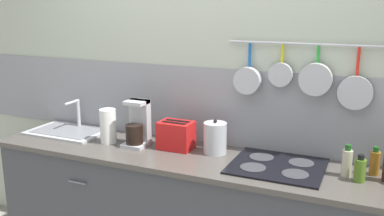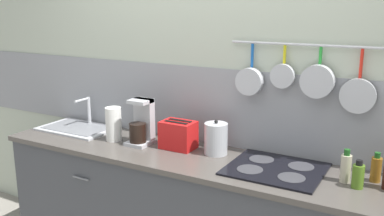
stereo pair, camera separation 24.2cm
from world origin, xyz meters
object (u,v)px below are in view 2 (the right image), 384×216
object	(u,v)px
bottle_sesame_oil	(346,168)
bottle_hot_sauce	(376,169)
coffee_maker	(141,125)
kettle	(216,139)
bottle_cooking_wine	(358,176)
paper_towel_roll	(114,124)
toaster	(178,135)

from	to	relation	value
bottle_sesame_oil	bottle_hot_sauce	world-z (taller)	bottle_sesame_oil
coffee_maker	kettle	world-z (taller)	coffee_maker
bottle_cooking_wine	coffee_maker	bearing A→B (deg)	178.15
paper_towel_roll	coffee_maker	size ratio (longest dim) A/B	0.76
coffee_maker	bottle_hot_sauce	size ratio (longest dim) A/B	1.88
bottle_sesame_oil	kettle	bearing A→B (deg)	175.87
toaster	coffee_maker	bearing A→B (deg)	-171.72
bottle_hot_sauce	toaster	bearing A→B (deg)	-177.65
toaster	bottle_sesame_oil	xyz separation A→B (m)	(1.09, -0.04, -0.01)
coffee_maker	kettle	size ratio (longest dim) A/B	1.38
bottle_cooking_wine	bottle_hot_sauce	distance (m)	0.15
coffee_maker	bottle_cooking_wine	xyz separation A→B (m)	(1.44, -0.05, -0.06)
toaster	bottle_sesame_oil	world-z (taller)	toaster
kettle	paper_towel_roll	bearing A→B (deg)	-172.54
paper_towel_roll	toaster	world-z (taller)	paper_towel_roll
paper_towel_roll	bottle_hot_sauce	bearing A→B (deg)	4.21
toaster	bottle_hot_sauce	bearing A→B (deg)	2.35
paper_towel_roll	kettle	xyz separation A→B (m)	(0.76, 0.10, -0.02)
kettle	bottle_sesame_oil	world-z (taller)	kettle
coffee_maker	bottle_hot_sauce	xyz separation A→B (m)	(1.51, 0.09, -0.06)
paper_towel_roll	kettle	distance (m)	0.77
paper_towel_roll	kettle	size ratio (longest dim) A/B	1.05
toaster	bottle_cooking_wine	distance (m)	1.17
bottle_cooking_wine	bottle_hot_sauce	bearing A→B (deg)	62.28
toaster	bottle_cooking_wine	xyz separation A→B (m)	(1.16, -0.09, -0.03)
bottle_cooking_wine	bottle_hot_sauce	xyz separation A→B (m)	(0.07, 0.14, 0.01)
coffee_maker	toaster	bearing A→B (deg)	8.28
kettle	bottle_sesame_oil	xyz separation A→B (m)	(0.82, -0.06, -0.02)
paper_towel_roll	bottle_cooking_wine	size ratio (longest dim) A/B	1.55
bottle_sesame_oil	bottle_hot_sauce	xyz separation A→B (m)	(0.14, 0.09, -0.01)
paper_towel_roll	toaster	size ratio (longest dim) A/B	0.99
toaster	bottle_cooking_wine	bearing A→B (deg)	-4.24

